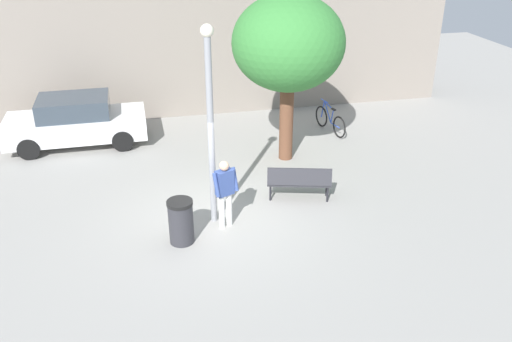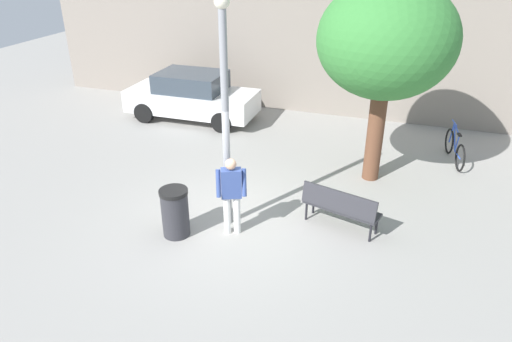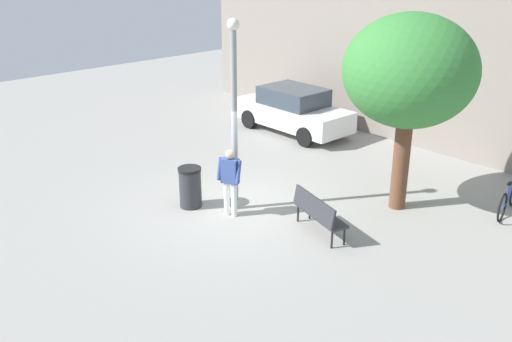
# 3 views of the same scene
# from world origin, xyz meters

# --- Properties ---
(ground_plane) EXTENTS (36.00, 36.00, 0.00)m
(ground_plane) POSITION_xyz_m (0.00, 0.00, 0.00)
(ground_plane) COLOR gray
(building_facade) EXTENTS (19.33, 2.00, 6.26)m
(building_facade) POSITION_xyz_m (0.00, 8.26, 3.13)
(building_facade) COLOR gray
(building_facade) RESTS_ON ground_plane
(lamppost) EXTENTS (0.28, 0.28, 4.60)m
(lamppost) POSITION_xyz_m (-0.09, -0.03, 2.61)
(lamppost) COLOR gray
(lamppost) RESTS_ON ground_plane
(person_by_lamppost) EXTENTS (0.63, 0.45, 1.67)m
(person_by_lamppost) POSITION_xyz_m (0.13, -0.37, 0.97)
(person_by_lamppost) COLOR white
(person_by_lamppost) RESTS_ON ground_plane
(park_bench) EXTENTS (1.67, 0.88, 0.92)m
(park_bench) POSITION_xyz_m (2.16, 0.49, 0.55)
(park_bench) COLOR #2D2D33
(park_bench) RESTS_ON ground_plane
(plaza_tree) EXTENTS (3.09, 3.09, 4.73)m
(plaza_tree) POSITION_xyz_m (2.52, 3.02, 3.38)
(plaza_tree) COLOR brown
(plaza_tree) RESTS_ON ground_plane
(bicycle_blue) EXTENTS (0.43, 1.78, 0.97)m
(bicycle_blue) POSITION_xyz_m (4.52, 4.71, 0.38)
(bicycle_blue) COLOR black
(bicycle_blue) RESTS_ON ground_plane
(parked_car_white) EXTENTS (4.21, 1.84, 1.55)m
(parked_car_white) POSITION_xyz_m (-3.53, 5.43, 0.77)
(parked_car_white) COLOR silver
(parked_car_white) RESTS_ON ground_plane
(trash_bin) EXTENTS (0.57, 0.57, 1.03)m
(trash_bin) POSITION_xyz_m (-0.92, -0.78, 0.52)
(trash_bin) COLOR #2D2D33
(trash_bin) RESTS_ON ground_plane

